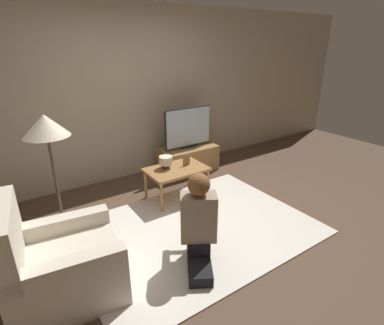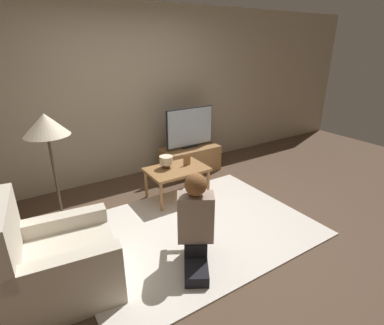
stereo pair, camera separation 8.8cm
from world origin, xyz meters
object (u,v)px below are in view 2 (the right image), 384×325
at_px(person_kneeling, 196,219).
at_px(table_lamp, 166,161).
at_px(tv, 190,128).
at_px(floor_lamp, 47,131).
at_px(coffee_table, 177,172).
at_px(armchair, 57,264).

bearing_deg(person_kneeling, table_lamp, -75.87).
relative_size(tv, person_kneeling, 0.90).
distance_m(floor_lamp, person_kneeling, 1.78).
distance_m(tv, coffee_table, 1.01).
bearing_deg(tv, table_lamp, -141.82).
bearing_deg(table_lamp, floor_lamp, -177.95).
relative_size(armchair, table_lamp, 5.40).
relative_size(tv, table_lamp, 4.71).
height_order(floor_lamp, table_lamp, floor_lamp).
bearing_deg(person_kneeling, floor_lamp, -21.84).
xyz_separation_m(coffee_table, table_lamp, (-0.11, 0.09, 0.15)).
xyz_separation_m(floor_lamp, table_lamp, (1.40, 0.05, -0.65)).
relative_size(tv, coffee_table, 1.04).
bearing_deg(table_lamp, armchair, -147.11).
distance_m(tv, person_kneeling, 2.29).
bearing_deg(coffee_table, tv, 46.76).
height_order(armchair, person_kneeling, person_kneeling).
xyz_separation_m(armchair, person_kneeling, (1.20, -0.31, 0.20)).
xyz_separation_m(armchair, table_lamp, (1.61, 1.04, 0.25)).
bearing_deg(tv, armchair, -145.34).
distance_m(floor_lamp, armchair, 1.36).
height_order(tv, person_kneeling, tv).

